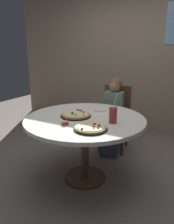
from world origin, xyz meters
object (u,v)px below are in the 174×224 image
at_px(diner_child, 112,120).
at_px(soda_cup, 113,115).
at_px(sauce_bowl, 65,123).
at_px(pizza_veggie, 76,115).
at_px(pizza_cheese, 91,128).
at_px(dining_table, 85,125).
at_px(chair_wooden, 116,114).
at_px(plate_small, 100,109).

height_order(diner_child, soda_cup, diner_child).
bearing_deg(sauce_bowl, pizza_veggie, 99.43).
distance_m(pizza_veggie, pizza_cheese, 0.43).
bearing_deg(dining_table, chair_wooden, 90.72).
bearing_deg(pizza_veggie, plate_small, 72.50).
xyz_separation_m(diner_child, pizza_veggie, (-0.12, -0.81, 0.28)).
distance_m(chair_wooden, soda_cup, 1.09).
bearing_deg(dining_table, sauce_bowl, -101.37).
xyz_separation_m(sauce_bowl, plate_small, (0.07, 0.66, -0.02)).
relative_size(sauce_bowl, plate_small, 0.39).
height_order(pizza_veggie, plate_small, pizza_veggie).
bearing_deg(plate_small, pizza_cheese, -72.11).
xyz_separation_m(diner_child, pizza_cheese, (0.21, -1.09, 0.28)).
height_order(pizza_veggie, sauce_bowl, pizza_veggie).
distance_m(diner_child, sauce_bowl, 1.13).
bearing_deg(chair_wooden, diner_child, -82.94).
xyz_separation_m(pizza_veggie, plate_small, (0.12, 0.38, -0.01)).
distance_m(soda_cup, plate_small, 0.51).
bearing_deg(sauce_bowl, soda_cup, 35.06).
height_order(pizza_cheese, plate_small, pizza_cheese).
height_order(dining_table, pizza_veggie, pizza_veggie).
bearing_deg(sauce_bowl, plate_small, 83.75).
bearing_deg(diner_child, pizza_veggie, -98.21).
height_order(pizza_veggie, pizza_cheese, pizza_veggie).
height_order(pizza_veggie, soda_cup, soda_cup).
bearing_deg(sauce_bowl, dining_table, 78.63).
bearing_deg(pizza_cheese, sauce_bowl, -179.62).
relative_size(dining_table, pizza_veggie, 3.90).
distance_m(chair_wooden, pizza_veggie, 1.02).
distance_m(pizza_cheese, plate_small, 0.69).
relative_size(chair_wooden, pizza_veggie, 2.81).
relative_size(pizza_cheese, plate_small, 1.80).
height_order(dining_table, diner_child, diner_child).
xyz_separation_m(pizza_veggie, soda_cup, (0.44, -0.00, 0.06)).
distance_m(dining_table, pizza_veggie, 0.15).
bearing_deg(pizza_veggie, diner_child, 81.79).
xyz_separation_m(diner_child, soda_cup, (0.33, -0.81, 0.35)).
relative_size(pizza_veggie, sauce_bowl, 4.83).
bearing_deg(dining_table, diner_child, 89.27).
bearing_deg(pizza_veggie, sauce_bowl, -80.57).
bearing_deg(diner_child, dining_table, -90.73).
xyz_separation_m(soda_cup, plate_small, (-0.32, 0.38, -0.08)).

